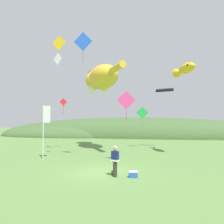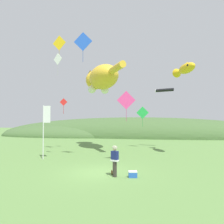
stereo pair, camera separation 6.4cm
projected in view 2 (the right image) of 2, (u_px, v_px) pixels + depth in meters
name	position (u px, v px, depth m)	size (l,w,h in m)	color
ground_plane	(100.00, 173.00, 13.55)	(120.00, 120.00, 0.00)	#5B8442
distant_hill_ridge	(123.00, 136.00, 41.27)	(55.83, 12.16, 7.25)	#426033
festival_attendant	(115.00, 160.00, 12.59)	(0.49, 0.42, 1.77)	#332D28
kite_spool	(113.00, 172.00, 13.06)	(0.16, 0.28, 0.28)	olive
picnic_cooler	(133.00, 174.00, 12.43)	(0.54, 0.41, 0.36)	blue
festival_banner_pole	(45.00, 124.00, 18.13)	(0.66, 0.08, 4.47)	silver
kite_giant_cat	(101.00, 79.00, 24.24)	(5.87, 9.01, 3.05)	gold
kite_fish_windsock	(185.00, 69.00, 19.97)	(1.93, 3.48, 1.04)	gold
kite_tube_streamer	(164.00, 90.00, 24.64)	(2.06, 1.13, 0.44)	black
kite_diamond_blue	(83.00, 42.00, 17.63)	(1.55, 0.06, 2.45)	blue
kite_diamond_red	(64.00, 102.00, 24.35)	(0.86, 0.13, 1.76)	red
kite_diamond_green	(143.00, 113.00, 25.10)	(1.43, 0.11, 2.33)	green
kite_diamond_pink	(126.00, 100.00, 16.53)	(1.38, 0.36, 2.32)	#E53F8C
kite_diamond_white	(58.00, 59.00, 18.38)	(0.94, 0.44, 1.92)	white
kite_diamond_gold	(59.00, 43.00, 21.16)	(1.45, 0.25, 2.37)	yellow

